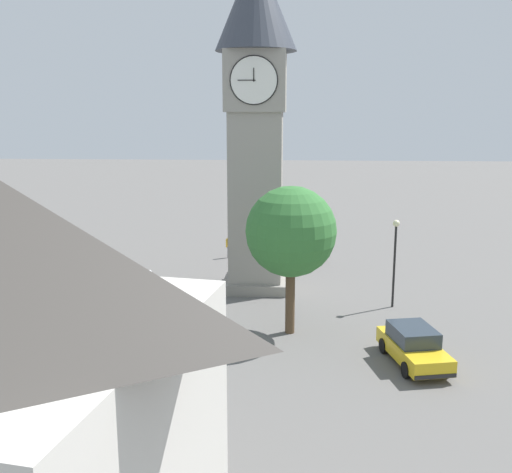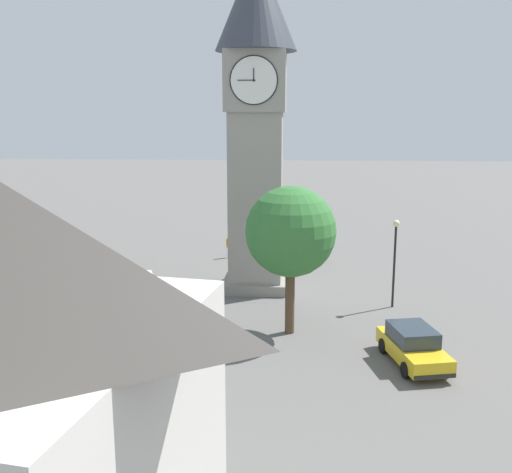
{
  "view_description": "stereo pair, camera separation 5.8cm",
  "coord_description": "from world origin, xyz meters",
  "px_view_note": "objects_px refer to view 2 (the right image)",
  "views": [
    {
      "loc": [
        -2.31,
        33.2,
        10.0
      ],
      "look_at": [
        0.0,
        0.0,
        3.09
      ],
      "focal_mm": 41.1,
      "sensor_mm": 36.0,
      "label": 1
    },
    {
      "loc": [
        -2.37,
        33.19,
        10.0
      ],
      "look_at": [
        0.0,
        0.0,
        3.09
      ],
      "focal_mm": 41.1,
      "sensor_mm": 36.0,
      "label": 2
    }
  ],
  "objects_px": {
    "clock_tower": "(256,97)",
    "car_red_corner": "(116,279)",
    "car_white_side": "(413,346)",
    "car_silver_kerb": "(295,250)",
    "pedestrian": "(230,244)",
    "lamp_post": "(395,249)",
    "car_blue_kerb": "(81,318)",
    "tree": "(291,232)"
  },
  "relations": [
    {
      "from": "car_blue_kerb",
      "to": "car_silver_kerb",
      "type": "bearing_deg",
      "value": -123.89
    },
    {
      "from": "clock_tower",
      "to": "car_red_corner",
      "type": "xyz_separation_m",
      "value": [
        7.98,
        1.33,
        -10.25
      ]
    },
    {
      "from": "pedestrian",
      "to": "lamp_post",
      "type": "bearing_deg",
      "value": 133.79
    },
    {
      "from": "car_red_corner",
      "to": "car_silver_kerb",
      "type": "bearing_deg",
      "value": -142.15
    },
    {
      "from": "car_silver_kerb",
      "to": "lamp_post",
      "type": "relative_size",
      "value": 0.95
    },
    {
      "from": "pedestrian",
      "to": "lamp_post",
      "type": "xyz_separation_m",
      "value": [
        -9.89,
        10.32,
        2.17
      ]
    },
    {
      "from": "car_red_corner",
      "to": "pedestrian",
      "type": "bearing_deg",
      "value": -122.88
    },
    {
      "from": "car_blue_kerb",
      "to": "tree",
      "type": "distance_m",
      "value": 10.5
    },
    {
      "from": "car_white_side",
      "to": "tree",
      "type": "relative_size",
      "value": 0.64
    },
    {
      "from": "car_white_side",
      "to": "tree",
      "type": "xyz_separation_m",
      "value": [
        5.09,
        -3.13,
        4.05
      ]
    },
    {
      "from": "car_red_corner",
      "to": "car_blue_kerb",
      "type": "bearing_deg",
      "value": 93.5
    },
    {
      "from": "car_blue_kerb",
      "to": "lamp_post",
      "type": "height_order",
      "value": "lamp_post"
    },
    {
      "from": "clock_tower",
      "to": "car_red_corner",
      "type": "distance_m",
      "value": 13.05
    },
    {
      "from": "clock_tower",
      "to": "pedestrian",
      "type": "distance_m",
      "value": 12.61
    },
    {
      "from": "car_white_side",
      "to": "pedestrian",
      "type": "distance_m",
      "value": 20.02
    },
    {
      "from": "car_silver_kerb",
      "to": "car_blue_kerb",
      "type": "bearing_deg",
      "value": 56.11
    },
    {
      "from": "pedestrian",
      "to": "tree",
      "type": "relative_size",
      "value": 0.24
    },
    {
      "from": "car_blue_kerb",
      "to": "car_red_corner",
      "type": "height_order",
      "value": "same"
    },
    {
      "from": "car_blue_kerb",
      "to": "pedestrian",
      "type": "relative_size",
      "value": 2.48
    },
    {
      "from": "clock_tower",
      "to": "tree",
      "type": "bearing_deg",
      "value": 106.24
    },
    {
      "from": "clock_tower",
      "to": "car_blue_kerb",
      "type": "height_order",
      "value": "clock_tower"
    },
    {
      "from": "clock_tower",
      "to": "car_white_side",
      "type": "distance_m",
      "value": 16.2
    },
    {
      "from": "car_white_side",
      "to": "car_red_corner",
      "type": "bearing_deg",
      "value": -30.6
    },
    {
      "from": "car_red_corner",
      "to": "lamp_post",
      "type": "relative_size",
      "value": 0.95
    },
    {
      "from": "car_white_side",
      "to": "pedestrian",
      "type": "xyz_separation_m",
      "value": [
        9.58,
        -17.58,
        0.25
      ]
    },
    {
      "from": "car_silver_kerb",
      "to": "car_white_side",
      "type": "height_order",
      "value": "same"
    },
    {
      "from": "car_silver_kerb",
      "to": "pedestrian",
      "type": "relative_size",
      "value": 2.64
    },
    {
      "from": "car_red_corner",
      "to": "lamp_post",
      "type": "distance_m",
      "value": 15.74
    },
    {
      "from": "car_blue_kerb",
      "to": "pedestrian",
      "type": "xyz_separation_m",
      "value": [
        -5.17,
        -15.28,
        0.25
      ]
    },
    {
      "from": "car_blue_kerb",
      "to": "car_white_side",
      "type": "xyz_separation_m",
      "value": [
        -14.74,
        2.31,
        0.0
      ]
    },
    {
      "from": "clock_tower",
      "to": "lamp_post",
      "type": "xyz_separation_m",
      "value": [
        -7.49,
        3.02,
        -7.83
      ]
    },
    {
      "from": "pedestrian",
      "to": "lamp_post",
      "type": "height_order",
      "value": "lamp_post"
    },
    {
      "from": "clock_tower",
      "to": "lamp_post",
      "type": "bearing_deg",
      "value": 158.02
    },
    {
      "from": "tree",
      "to": "lamp_post",
      "type": "bearing_deg",
      "value": -142.54
    },
    {
      "from": "car_blue_kerb",
      "to": "car_red_corner",
      "type": "distance_m",
      "value": 6.66
    },
    {
      "from": "car_red_corner",
      "to": "tree",
      "type": "height_order",
      "value": "tree"
    },
    {
      "from": "car_blue_kerb",
      "to": "car_red_corner",
      "type": "xyz_separation_m",
      "value": [
        0.41,
        -6.65,
        0.0
      ]
    },
    {
      "from": "car_blue_kerb",
      "to": "lamp_post",
      "type": "xyz_separation_m",
      "value": [
        -15.06,
        -4.96,
        2.41
      ]
    },
    {
      "from": "car_silver_kerb",
      "to": "pedestrian",
      "type": "xyz_separation_m",
      "value": [
        4.63,
        -0.7,
        0.25
      ]
    },
    {
      "from": "clock_tower",
      "to": "lamp_post",
      "type": "relative_size",
      "value": 4.02
    },
    {
      "from": "lamp_post",
      "to": "car_blue_kerb",
      "type": "bearing_deg",
      "value": 18.22
    },
    {
      "from": "car_silver_kerb",
      "to": "car_red_corner",
      "type": "relative_size",
      "value": 1.0
    }
  ]
}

